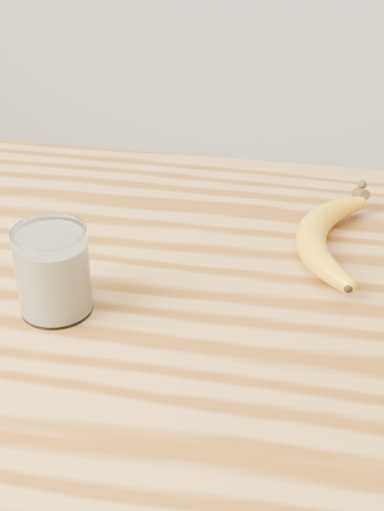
# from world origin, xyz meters

# --- Properties ---
(table) EXTENTS (1.20, 0.80, 0.90)m
(table) POSITION_xyz_m (0.00, 0.00, 0.77)
(table) COLOR #AA793E
(table) RESTS_ON ground
(smoothie_glass) EXTENTS (0.08, 0.08, 0.10)m
(smoothie_glass) POSITION_xyz_m (-0.28, -0.07, 0.95)
(smoothie_glass) COLOR white
(smoothie_glass) RESTS_ON table
(banana) EXTENTS (0.14, 0.33, 0.04)m
(banana) POSITION_xyz_m (0.00, 0.13, 0.92)
(banana) COLOR gold
(banana) RESTS_ON table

